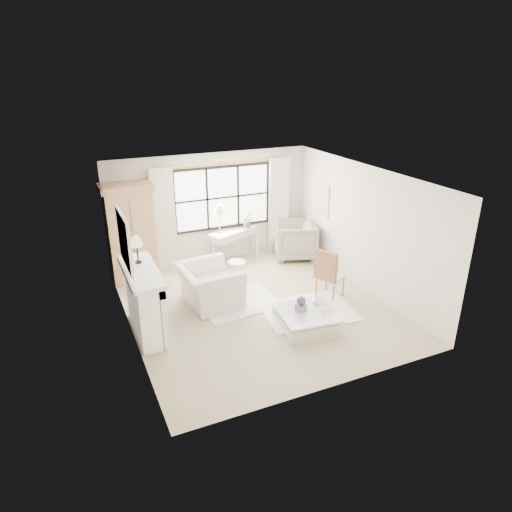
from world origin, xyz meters
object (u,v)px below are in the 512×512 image
Objects in this scene: console_table at (233,245)px; club_armchair at (209,286)px; coffee_table at (306,321)px; armoire at (131,232)px.

console_table is 1.08× the size of club_armchair.
club_armchair is at bearing -145.55° from console_table.
console_table reaches higher than coffee_table.
club_armchair reaches higher than coffee_table.
armoire is 4.44m from coffee_table.
club_armchair is 2.16m from coffee_table.
coffee_table is (1.30, -1.71, -0.23)m from club_armchair.
club_armchair is (-1.31, -1.98, 0.01)m from console_table.
console_table is (2.50, 0.13, -0.74)m from armoire.
club_armchair is at bearing -58.41° from armoire.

